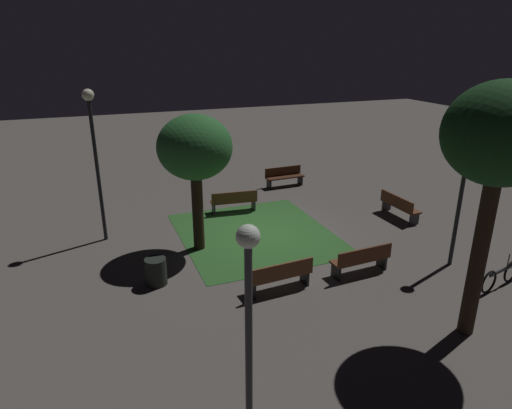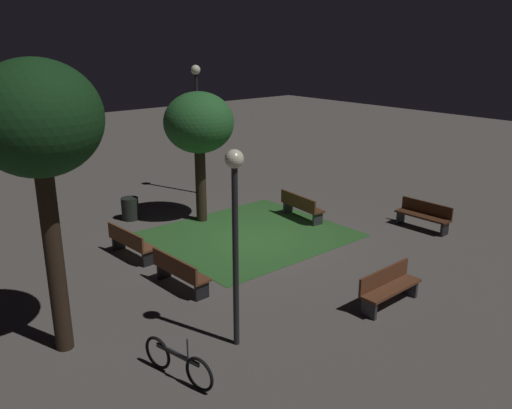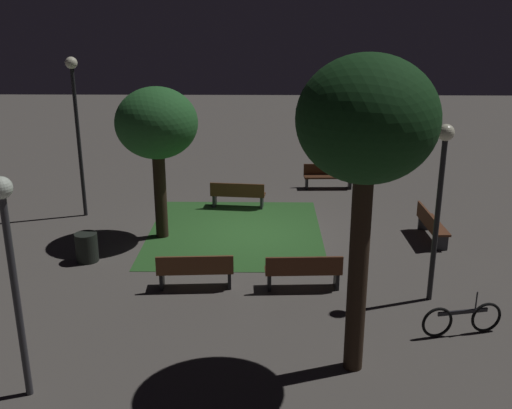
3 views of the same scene
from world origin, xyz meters
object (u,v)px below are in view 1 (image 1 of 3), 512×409
at_px(bench_lawn_edge, 234,201).
at_px(trash_bin, 156,271).
at_px(bench_back_row, 362,259).
at_px(lamp_post_path_center, 464,175).
at_px(bench_path_side, 284,176).
at_px(bench_front_left, 399,205).
at_px(bench_by_lamp, 280,275).
at_px(bicycle, 500,276).
at_px(lamp_post_plaza_east, 94,142).
at_px(lamp_post_plaza_west, 248,298).
at_px(tree_tall_center, 195,149).
at_px(tree_back_right, 501,139).

relative_size(bench_lawn_edge, trash_bin, 2.40).
height_order(bench_back_row, lamp_post_path_center, lamp_post_path_center).
height_order(bench_path_side, bench_front_left, same).
xyz_separation_m(lamp_post_path_center, trash_bin, (-8.42, 2.03, -2.41)).
bearing_deg(bench_by_lamp, trash_bin, 152.61).
height_order(bench_back_row, trash_bin, bench_back_row).
bearing_deg(bicycle, lamp_post_plaza_east, 143.69).
bearing_deg(bench_lawn_edge, lamp_post_plaza_west, -107.20).
bearing_deg(lamp_post_path_center, bench_lawn_edge, 125.81).
distance_m(bench_lawn_edge, trash_bin, 5.82).
distance_m(bench_path_side, lamp_post_path_center, 9.27).
bearing_deg(bench_lawn_edge, bench_by_lamp, -96.85).
height_order(bench_lawn_edge, tree_tall_center, tree_tall_center).
distance_m(lamp_post_plaza_east, trash_bin, 4.80).
distance_m(bench_by_lamp, trash_bin, 3.41).
xyz_separation_m(bench_back_row, tree_tall_center, (-3.90, 3.37, 2.79)).
bearing_deg(tree_back_right, bench_front_left, 64.25).
relative_size(bench_back_row, bicycle, 1.06).
height_order(bench_path_side, trash_bin, bench_path_side).
bearing_deg(lamp_post_plaza_west, bench_back_row, 39.54).
relative_size(bench_by_lamp, lamp_post_path_center, 0.45).
distance_m(bench_front_left, lamp_post_plaza_west, 11.65).
distance_m(bench_front_left, tree_tall_center, 8.22).
bearing_deg(bench_front_left, tree_back_right, -115.75).
relative_size(lamp_post_plaza_east, lamp_post_path_center, 1.23).
relative_size(bench_by_lamp, bench_path_side, 1.01).
height_order(lamp_post_plaza_east, bicycle, lamp_post_plaza_east).
height_order(tree_back_right, lamp_post_plaza_east, tree_back_right).
bearing_deg(bench_path_side, bench_by_lamp, -115.25).
bearing_deg(tree_back_right, lamp_post_plaza_west, -170.99).
xyz_separation_m(bench_path_side, bicycle, (1.67, -10.40, -0.14)).
bearing_deg(lamp_post_plaza_east, bench_back_row, -37.80).
height_order(tree_tall_center, lamp_post_path_center, tree_tall_center).
xyz_separation_m(bench_path_side, trash_bin, (-6.99, -6.83, -0.10)).
relative_size(tree_tall_center, tree_back_right, 0.76).
bearing_deg(bench_lawn_edge, lamp_post_plaza_east, -170.30).
relative_size(bench_front_left, tree_back_right, 0.32).
distance_m(bench_by_lamp, lamp_post_plaza_west, 5.23).
relative_size(tree_back_right, lamp_post_path_center, 1.40).
xyz_separation_m(bench_path_side, bench_lawn_edge, (-3.24, -2.38, 0.00)).
bearing_deg(tree_back_right, bench_path_side, 86.57).
height_order(bench_path_side, bicycle, bicycle).
distance_m(bench_lawn_edge, lamp_post_path_center, 8.31).
relative_size(bench_back_row, tree_back_right, 0.32).
distance_m(bench_by_lamp, bench_back_row, 2.54).
bearing_deg(bench_by_lamp, lamp_post_plaza_west, -120.48).
bearing_deg(lamp_post_path_center, bench_front_left, 75.25).
xyz_separation_m(tree_tall_center, lamp_post_path_center, (6.75, -3.82, -0.49)).
bearing_deg(bicycle, lamp_post_plaza_west, -165.43).
bearing_deg(tree_tall_center, tree_back_right, -54.75).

